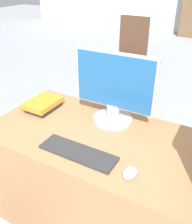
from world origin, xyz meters
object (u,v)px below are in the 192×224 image
Objects in this scene: keyboard at (78,152)px; far_chair at (130,50)px; monitor at (114,89)px; mouse at (130,173)px; book_stack at (43,104)px.

far_chair is (-0.77, 2.56, -0.19)m from keyboard.
far_chair is at bearing 109.77° from monitor.
keyboard is (-0.01, -0.39, -0.21)m from monitor.
book_stack reaches higher than mouse.
far_chair is (-0.78, 2.17, -0.39)m from monitor.
mouse is 0.38× the size of book_stack.
keyboard is 0.30m from mouse.
monitor is 0.51× the size of far_chair.
monitor is 5.63× the size of mouse.
mouse is at bearing -86.07° from far_chair.
monitor reaches higher than book_stack.
monitor reaches higher than far_chair.
mouse is (0.30, -0.01, 0.01)m from keyboard.
mouse is at bearing -21.49° from book_stack.
mouse is 2.79m from far_chair.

